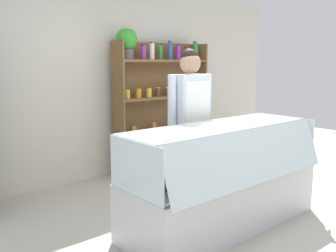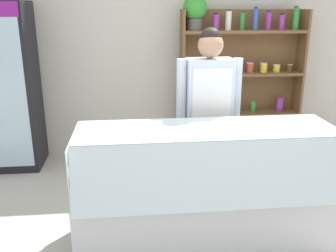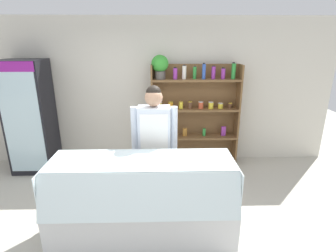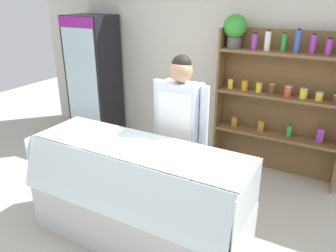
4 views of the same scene
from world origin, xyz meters
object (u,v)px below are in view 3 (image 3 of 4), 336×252
drinks_fridge (30,117)px  shop_clerk (154,138)px  shelving_unit (190,105)px  deli_display_case (143,214)px

drinks_fridge → shop_clerk: bearing=-29.2°
shelving_unit → deli_display_case: shelving_unit is taller
deli_display_case → shop_clerk: size_ratio=1.20×
shelving_unit → deli_display_case: (-0.75, -1.98, -0.86)m
shelving_unit → deli_display_case: bearing=-110.7°
shelving_unit → drinks_fridge: bearing=-177.2°
shelving_unit → shop_clerk: shelving_unit is taller
shelving_unit → deli_display_case: size_ratio=0.98×
drinks_fridge → shop_clerk: size_ratio=1.14×
drinks_fridge → deli_display_case: (2.07, -1.84, -0.68)m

